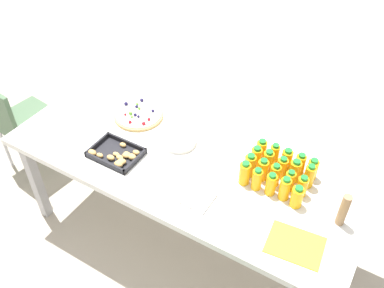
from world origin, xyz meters
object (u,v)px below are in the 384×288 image
juice_bottle_4 (261,150)px  juice_bottle_6 (295,171)px  fruit_pizza (139,115)px  juice_bottle_11 (290,181)px  juice_bottle_3 (274,155)px  paper_folder (295,245)px  snack_tray (117,155)px  juice_bottle_13 (263,170)px  cardboard_tube (343,210)px  juice_bottle_18 (257,179)px  juice_bottle_9 (256,157)px  juice_bottle_7 (282,168)px  juice_bottle_1 (300,164)px  napkin_stack (198,198)px  juice_bottle_10 (302,186)px  chair_end (17,119)px  juice_bottle_8 (268,162)px  juice_bottle_2 (287,160)px  juice_bottle_19 (245,173)px  juice_bottle_16 (284,189)px  juice_bottle_5 (309,176)px  juice_bottle_12 (275,175)px  juice_bottle_0 (312,169)px  juice_bottle_14 (250,165)px  juice_bottle_17 (271,184)px  party_table (185,165)px  plate_stack (179,142)px

juice_bottle_4 → juice_bottle_6: juice_bottle_6 is taller
fruit_pizza → juice_bottle_11: bearing=174.9°
juice_bottle_3 → paper_folder: size_ratio=0.53×
juice_bottle_3 → snack_tray: 0.90m
juice_bottle_13 → cardboard_tube: bearing=170.0°
juice_bottle_6 → juice_bottle_18: bearing=46.2°
paper_folder → juice_bottle_9: bearing=-45.4°
juice_bottle_7 → juice_bottle_18: bearing=62.5°
juice_bottle_1 → napkin_stack: size_ratio=0.92×
juice_bottle_7 → juice_bottle_10: (-0.14, 0.08, -0.00)m
snack_tray → cardboard_tube: 1.25m
chair_end → cardboard_tube: cardboard_tube is taller
fruit_pizza → juice_bottle_8: bearing=178.3°
fruit_pizza → paper_folder: size_ratio=1.21×
juice_bottle_2 → juice_bottle_4: juice_bottle_2 is taller
fruit_pizza → juice_bottle_13: bearing=174.0°
juice_bottle_18 → juice_bottle_19: size_ratio=0.94×
juice_bottle_13 → juice_bottle_16: (-0.15, 0.07, 0.00)m
chair_end → juice_bottle_2: juice_bottle_2 is taller
juice_bottle_5 → juice_bottle_12: size_ratio=1.05×
juice_bottle_16 → fruit_pizza: juice_bottle_16 is taller
juice_bottle_5 → snack_tray: size_ratio=0.52×
juice_bottle_8 → juice_bottle_10: juice_bottle_8 is taller
juice_bottle_2 → fruit_pizza: 0.98m
juice_bottle_4 → juice_bottle_13: 0.16m
juice_bottle_19 → fruit_pizza: 0.85m
juice_bottle_3 → juice_bottle_6: (-0.14, 0.07, 0.00)m
juice_bottle_2 → juice_bottle_19: size_ratio=0.94×
juice_bottle_0 → paper_folder: bearing=100.7°
juice_bottle_8 → juice_bottle_1: bearing=-153.8°
juice_bottle_2 → juice_bottle_19: (0.15, 0.22, 0.00)m
juice_bottle_14 → cardboard_tube: cardboard_tube is taller
juice_bottle_14 → fruit_pizza: juice_bottle_14 is taller
juice_bottle_1 → juice_bottle_12: juice_bottle_12 is taller
juice_bottle_7 → juice_bottle_13: size_ratio=0.96×
juice_bottle_18 → fruit_pizza: 0.92m
juice_bottle_9 → juice_bottle_17: (-0.15, 0.15, 0.00)m
party_table → juice_bottle_0: (-0.67, -0.21, 0.13)m
chair_end → juice_bottle_13: bearing=11.4°
juice_bottle_1 → juice_bottle_19: juice_bottle_19 is taller
juice_bottle_6 → juice_bottle_16: (-0.00, 0.15, 0.00)m
party_table → juice_bottle_7: size_ratio=15.73×
napkin_stack → plate_stack: bearing=-45.3°
juice_bottle_1 → plate_stack: 0.71m
party_table → napkin_stack: napkin_stack is taller
juice_bottle_8 → juice_bottle_13: (0.00, 0.07, -0.01)m
juice_bottle_8 → juice_bottle_13: bearing=89.0°
chair_end → juice_bottle_5: 2.11m
juice_bottle_0 → juice_bottle_9: juice_bottle_9 is taller
juice_bottle_8 → napkin_stack: (0.22, 0.38, -0.06)m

